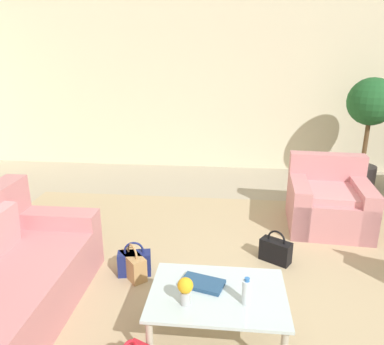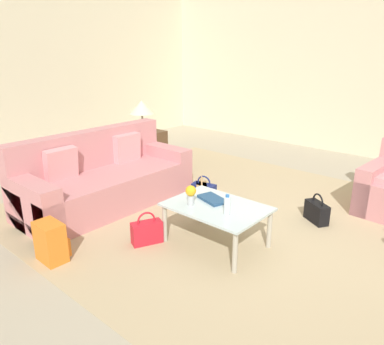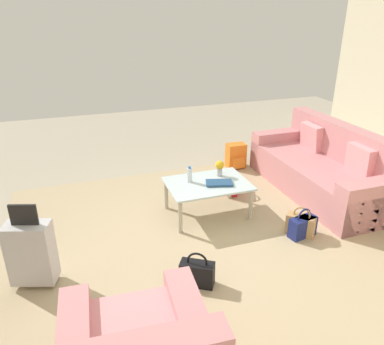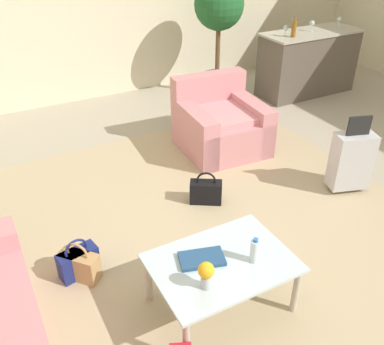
# 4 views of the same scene
# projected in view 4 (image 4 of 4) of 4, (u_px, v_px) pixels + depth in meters

# --- Properties ---
(ground_plane) EXTENTS (12.00, 12.00, 0.00)m
(ground_plane) POSITION_uv_depth(u_px,v_px,m) (229.00, 248.00, 3.79)
(ground_plane) COLOR #A89E89
(area_rug) EXTENTS (5.20, 4.40, 0.01)m
(area_rug) POSITION_uv_depth(u_px,v_px,m) (158.00, 256.00, 3.69)
(area_rug) COLOR tan
(area_rug) RESTS_ON ground
(armchair) EXTENTS (1.01, 1.01, 0.85)m
(armchair) POSITION_uv_depth(u_px,v_px,m) (219.00, 125.00, 5.25)
(armchair) COLOR #C67F84
(armchair) RESTS_ON ground
(coffee_table) EXTENTS (1.00, 0.71, 0.44)m
(coffee_table) POSITION_uv_depth(u_px,v_px,m) (222.00, 267.00, 3.05)
(coffee_table) COLOR silver
(coffee_table) RESTS_ON ground
(water_bottle) EXTENTS (0.06, 0.06, 0.20)m
(water_bottle) POSITION_uv_depth(u_px,v_px,m) (255.00, 251.00, 2.98)
(water_bottle) COLOR silver
(water_bottle) RESTS_ON coffee_table
(coffee_table_book) EXTENTS (0.36, 0.27, 0.03)m
(coffee_table_book) POSITION_uv_depth(u_px,v_px,m) (202.00, 259.00, 3.03)
(coffee_table_book) COLOR navy
(coffee_table_book) RESTS_ON coffee_table
(flower_vase) EXTENTS (0.11, 0.11, 0.21)m
(flower_vase) POSITION_uv_depth(u_px,v_px,m) (206.00, 273.00, 2.76)
(flower_vase) COLOR #B2B7BC
(flower_vase) RESTS_ON coffee_table
(bar_console) EXTENTS (1.59, 0.64, 0.97)m
(bar_console) POSITION_uv_depth(u_px,v_px,m) (308.00, 62.00, 6.72)
(bar_console) COLOR brown
(bar_console) RESTS_ON ground
(wine_glass_leftmost) EXTENTS (0.08, 0.08, 0.15)m
(wine_glass_leftmost) POSITION_uv_depth(u_px,v_px,m) (286.00, 29.00, 6.17)
(wine_glass_leftmost) COLOR silver
(wine_glass_leftmost) RESTS_ON bar_console
(wine_glass_left_of_centre) EXTENTS (0.08, 0.08, 0.15)m
(wine_glass_left_of_centre) POSITION_uv_depth(u_px,v_px,m) (312.00, 24.00, 6.43)
(wine_glass_left_of_centre) COLOR silver
(wine_glass_left_of_centre) RESTS_ON bar_console
(wine_glass_right_of_centre) EXTENTS (0.08, 0.08, 0.15)m
(wine_glass_right_of_centre) POSITION_uv_depth(u_px,v_px,m) (339.00, 20.00, 6.64)
(wine_glass_right_of_centre) COLOR silver
(wine_glass_right_of_centre) RESTS_ON bar_console
(wine_bottle_amber) EXTENTS (0.07, 0.07, 0.30)m
(wine_bottle_amber) POSITION_uv_depth(u_px,v_px,m) (294.00, 29.00, 6.13)
(wine_bottle_amber) COLOR brown
(wine_bottle_amber) RESTS_ON bar_console
(suitcase_silver) EXTENTS (0.45, 0.33, 0.85)m
(suitcase_silver) POSITION_uv_depth(u_px,v_px,m) (351.00, 160.00, 4.39)
(suitcase_silver) COLOR #B7B7BC
(suitcase_silver) RESTS_ON ground
(handbag_tan) EXTENTS (0.32, 0.33, 0.36)m
(handbag_tan) POSITION_uv_depth(u_px,v_px,m) (80.00, 265.00, 3.43)
(handbag_tan) COLOR tan
(handbag_tan) RESTS_ON ground
(handbag_navy) EXTENTS (0.34, 0.20, 0.36)m
(handbag_navy) POSITION_uv_depth(u_px,v_px,m) (78.00, 262.00, 3.46)
(handbag_navy) COLOR navy
(handbag_navy) RESTS_ON ground
(handbag_black) EXTENTS (0.35, 0.29, 0.36)m
(handbag_black) POSITION_uv_depth(u_px,v_px,m) (206.00, 192.00, 4.31)
(handbag_black) COLOR black
(handbag_black) RESTS_ON ground
(potted_ficus) EXTENTS (0.73, 0.73, 1.74)m
(potted_ficus) POSITION_uv_depth(u_px,v_px,m) (219.00, 18.00, 6.28)
(potted_ficus) COLOR #514C56
(potted_ficus) RESTS_ON ground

